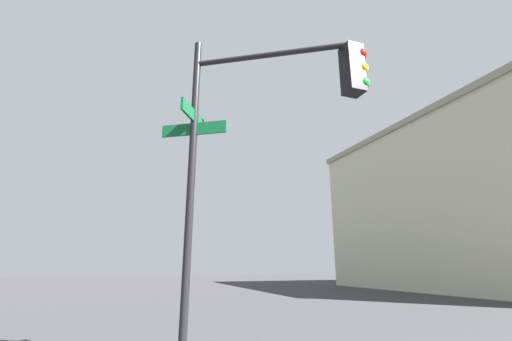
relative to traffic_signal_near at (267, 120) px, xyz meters
The scene contains 1 object.
traffic_signal_near is the anchor object (origin of this frame).
Camera 1 is at (-1.63, -7.98, 1.52)m, focal length 23.86 mm.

